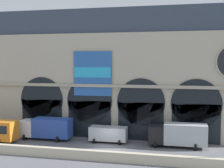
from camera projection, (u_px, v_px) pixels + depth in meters
name	position (u px, v px, depth m)	size (l,w,h in m)	color
ground_plane	(107.00, 148.00, 39.44)	(200.00, 200.00, 0.00)	slate
quay_parapet_wall	(96.00, 155.00, 34.56)	(90.00, 0.70, 1.14)	beige
station_building	(118.00, 75.00, 45.84)	(39.60, 4.99, 19.09)	#B2A891
box_truck_midwest	(47.00, 128.00, 43.79)	(7.50, 2.91, 3.12)	white
van_center	(108.00, 134.00, 42.20)	(5.20, 2.48, 2.20)	#ADB2B7
box_truck_mideast	(178.00, 134.00, 39.86)	(7.50, 2.91, 3.12)	black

